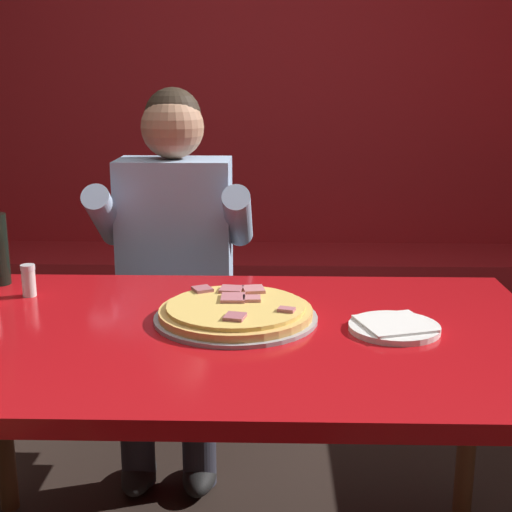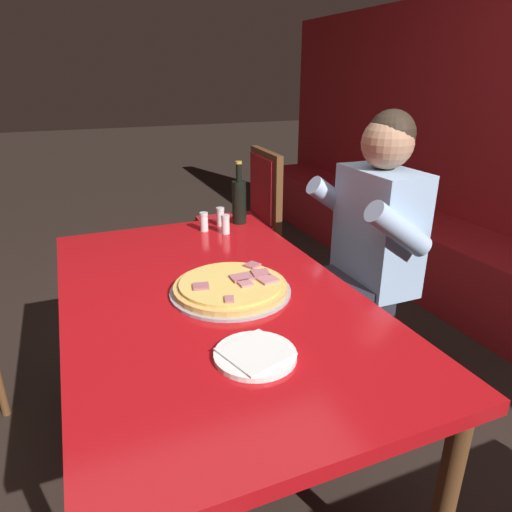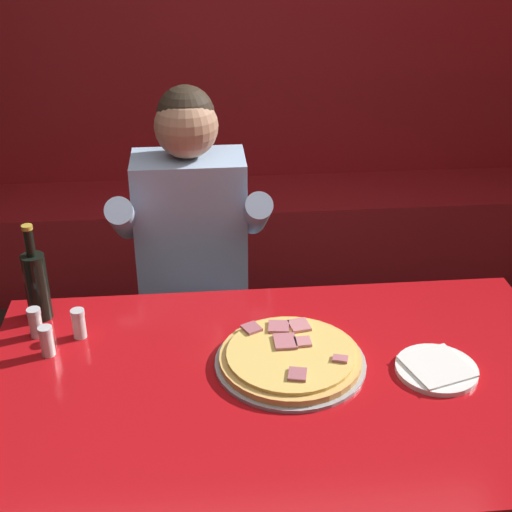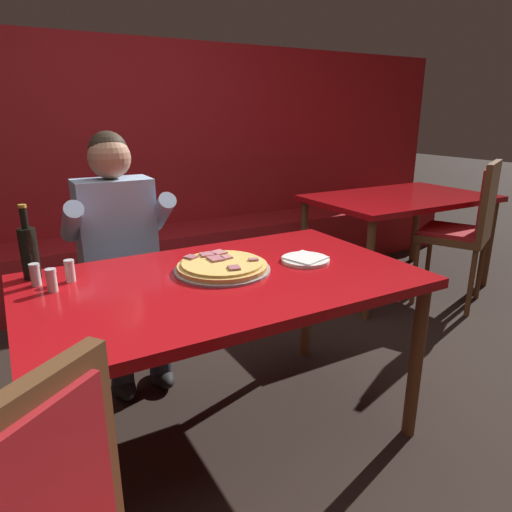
{
  "view_description": "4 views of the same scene",
  "coord_description": "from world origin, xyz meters",
  "px_view_note": "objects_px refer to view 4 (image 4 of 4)",
  "views": [
    {
      "loc": [
        0.12,
        -1.55,
        1.31
      ],
      "look_at": [
        0.07,
        0.22,
        0.86
      ],
      "focal_mm": 50.0,
      "sensor_mm": 36.0,
      "label": 1
    },
    {
      "loc": [
        1.29,
        -0.37,
        1.41
      ],
      "look_at": [
        -0.17,
        0.24,
        0.77
      ],
      "focal_mm": 32.0,
      "sensor_mm": 36.0,
      "label": 2
    },
    {
      "loc": [
        -0.2,
        -1.42,
        1.86
      ],
      "look_at": [
        -0.05,
        0.21,
        0.99
      ],
      "focal_mm": 50.0,
      "sensor_mm": 36.0,
      "label": 3
    },
    {
      "loc": [
        -0.72,
        -1.53,
        1.36
      ],
      "look_at": [
        0.18,
        0.06,
        0.78
      ],
      "focal_mm": 32.0,
      "sensor_mm": 36.0,
      "label": 4
    }
  ],
  "objects_px": {
    "plate_white_paper": "(306,259)",
    "dining_chair_near_left": "(467,223)",
    "main_dining_table": "(224,293)",
    "diner_seated_blue_shirt": "(121,247)",
    "beer_bottle": "(29,251)",
    "pizza": "(222,266)",
    "shaker_oregano": "(52,281)",
    "background_dining_table": "(400,205)",
    "shaker_parmesan": "(35,276)",
    "shaker_red_pepper_flakes": "(70,272)"
  },
  "relations": [
    {
      "from": "beer_bottle",
      "to": "background_dining_table",
      "type": "relative_size",
      "value": 0.21
    },
    {
      "from": "beer_bottle",
      "to": "diner_seated_blue_shirt",
      "type": "relative_size",
      "value": 0.23
    },
    {
      "from": "shaker_oregano",
      "to": "plate_white_paper",
      "type": "bearing_deg",
      "value": -9.44
    },
    {
      "from": "shaker_parmesan",
      "to": "main_dining_table",
      "type": "bearing_deg",
      "value": -21.64
    },
    {
      "from": "plate_white_paper",
      "to": "beer_bottle",
      "type": "height_order",
      "value": "beer_bottle"
    },
    {
      "from": "beer_bottle",
      "to": "shaker_oregano",
      "type": "distance_m",
      "value": 0.21
    },
    {
      "from": "background_dining_table",
      "to": "plate_white_paper",
      "type": "bearing_deg",
      "value": -148.7
    },
    {
      "from": "pizza",
      "to": "background_dining_table",
      "type": "bearing_deg",
      "value": 24.66
    },
    {
      "from": "shaker_red_pepper_flakes",
      "to": "diner_seated_blue_shirt",
      "type": "relative_size",
      "value": 0.07
    },
    {
      "from": "pizza",
      "to": "shaker_oregano",
      "type": "distance_m",
      "value": 0.64
    },
    {
      "from": "plate_white_paper",
      "to": "shaker_oregano",
      "type": "relative_size",
      "value": 2.44
    },
    {
      "from": "shaker_parmesan",
      "to": "dining_chair_near_left",
      "type": "height_order",
      "value": "dining_chair_near_left"
    },
    {
      "from": "diner_seated_blue_shirt",
      "to": "beer_bottle",
      "type": "bearing_deg",
      "value": -138.21
    },
    {
      "from": "shaker_red_pepper_flakes",
      "to": "background_dining_table",
      "type": "distance_m",
      "value": 2.63
    },
    {
      "from": "plate_white_paper",
      "to": "beer_bottle",
      "type": "relative_size",
      "value": 0.72
    },
    {
      "from": "main_dining_table",
      "to": "dining_chair_near_left",
      "type": "relative_size",
      "value": 1.46
    },
    {
      "from": "dining_chair_near_left",
      "to": "background_dining_table",
      "type": "distance_m",
      "value": 0.53
    },
    {
      "from": "shaker_parmesan",
      "to": "shaker_oregano",
      "type": "bearing_deg",
      "value": -63.58
    },
    {
      "from": "main_dining_table",
      "to": "shaker_oregano",
      "type": "distance_m",
      "value": 0.64
    },
    {
      "from": "pizza",
      "to": "shaker_red_pepper_flakes",
      "type": "xyz_separation_m",
      "value": [
        -0.56,
        0.17,
        0.02
      ]
    },
    {
      "from": "shaker_red_pepper_flakes",
      "to": "beer_bottle",
      "type": "bearing_deg",
      "value": 137.89
    },
    {
      "from": "shaker_parmesan",
      "to": "diner_seated_blue_shirt",
      "type": "bearing_deg",
      "value": 48.39
    },
    {
      "from": "shaker_red_pepper_flakes",
      "to": "background_dining_table",
      "type": "relative_size",
      "value": 0.06
    },
    {
      "from": "main_dining_table",
      "to": "plate_white_paper",
      "type": "distance_m",
      "value": 0.4
    },
    {
      "from": "pizza",
      "to": "background_dining_table",
      "type": "relative_size",
      "value": 0.28
    },
    {
      "from": "plate_white_paper",
      "to": "pizza",
      "type": "bearing_deg",
      "value": 169.5
    },
    {
      "from": "pizza",
      "to": "beer_bottle",
      "type": "relative_size",
      "value": 1.35
    },
    {
      "from": "diner_seated_blue_shirt",
      "to": "dining_chair_near_left",
      "type": "xyz_separation_m",
      "value": [
        2.34,
        -0.28,
        -0.1
      ]
    },
    {
      "from": "plate_white_paper",
      "to": "dining_chair_near_left",
      "type": "distance_m",
      "value": 1.79
    },
    {
      "from": "plate_white_paper",
      "to": "shaker_parmesan",
      "type": "relative_size",
      "value": 2.44
    },
    {
      "from": "beer_bottle",
      "to": "background_dining_table",
      "type": "distance_m",
      "value": 2.72
    },
    {
      "from": "shaker_red_pepper_flakes",
      "to": "background_dining_table",
      "type": "bearing_deg",
      "value": 16.07
    },
    {
      "from": "main_dining_table",
      "to": "shaker_oregano",
      "type": "relative_size",
      "value": 17.7
    },
    {
      "from": "shaker_parmesan",
      "to": "shaker_red_pepper_flakes",
      "type": "bearing_deg",
      "value": -7.75
    },
    {
      "from": "beer_bottle",
      "to": "background_dining_table",
      "type": "xyz_separation_m",
      "value": [
        2.64,
        0.61,
        -0.19
      ]
    },
    {
      "from": "pizza",
      "to": "shaker_oregano",
      "type": "bearing_deg",
      "value": 171.19
    },
    {
      "from": "main_dining_table",
      "to": "plate_white_paper",
      "type": "relative_size",
      "value": 7.25
    },
    {
      "from": "shaker_red_pepper_flakes",
      "to": "diner_seated_blue_shirt",
      "type": "distance_m",
      "value": 0.59
    },
    {
      "from": "pizza",
      "to": "shaker_red_pepper_flakes",
      "type": "bearing_deg",
      "value": 162.64
    },
    {
      "from": "dining_chair_near_left",
      "to": "beer_bottle",
      "type": "bearing_deg",
      "value": -177.82
    },
    {
      "from": "main_dining_table",
      "to": "plate_white_paper",
      "type": "xyz_separation_m",
      "value": [
        0.4,
        -0.0,
        0.08
      ]
    },
    {
      "from": "pizza",
      "to": "dining_chair_near_left",
      "type": "distance_m",
      "value": 2.14
    },
    {
      "from": "shaker_red_pepper_flakes",
      "to": "pizza",
      "type": "bearing_deg",
      "value": -17.36
    },
    {
      "from": "shaker_red_pepper_flakes",
      "to": "dining_chair_near_left",
      "type": "xyz_separation_m",
      "value": [
        2.66,
        0.22,
        -0.17
      ]
    },
    {
      "from": "plate_white_paper",
      "to": "background_dining_table",
      "type": "bearing_deg",
      "value": 31.3
    },
    {
      "from": "diner_seated_blue_shirt",
      "to": "shaker_parmesan",
      "type": "bearing_deg",
      "value": -131.61
    },
    {
      "from": "pizza",
      "to": "plate_white_paper",
      "type": "distance_m",
      "value": 0.37
    },
    {
      "from": "main_dining_table",
      "to": "shaker_parmesan",
      "type": "distance_m",
      "value": 0.71
    },
    {
      "from": "beer_bottle",
      "to": "background_dining_table",
      "type": "bearing_deg",
      "value": 13.07
    },
    {
      "from": "main_dining_table",
      "to": "shaker_oregano",
      "type": "xyz_separation_m",
      "value": [
        -0.6,
        0.16,
        0.11
      ]
    }
  ]
}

